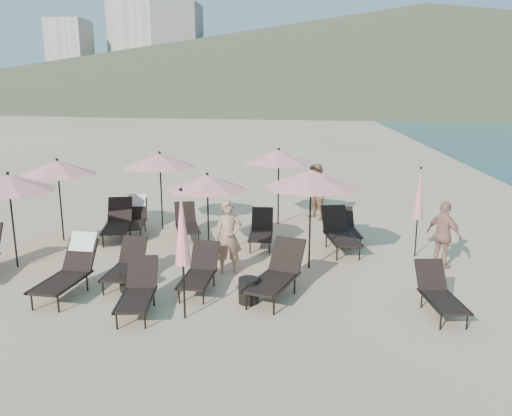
# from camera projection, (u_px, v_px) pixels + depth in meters

# --- Properties ---
(ground) EXTENTS (800.00, 800.00, 0.00)m
(ground) POSITION_uv_depth(u_px,v_px,m) (243.00, 302.00, 9.74)
(ground) COLOR #D6BA8C
(ground) RESTS_ON ground
(volcanic_headland) EXTENTS (690.00, 690.00, 55.00)m
(volcanic_headland) POSITION_uv_depth(u_px,v_px,m) (444.00, 56.00, 288.02)
(volcanic_headland) COLOR brown
(volcanic_headland) RESTS_ON ground
(hotel_skyline) EXTENTS (109.00, 82.00, 55.00)m
(hotel_skyline) POSITION_uv_depth(u_px,v_px,m) (150.00, 59.00, 278.36)
(hotel_skyline) COLOR beige
(hotel_skyline) RESTS_ON ground
(lounger_1) EXTENTS (0.74, 1.81, 1.11)m
(lounger_1) POSITION_uv_depth(u_px,v_px,m) (70.00, 268.00, 10.08)
(lounger_1) COLOR black
(lounger_1) RESTS_ON ground
(lounger_2) EXTENTS (0.62, 1.53, 0.87)m
(lounger_2) POSITION_uv_depth(u_px,v_px,m) (126.00, 265.00, 10.66)
(lounger_2) COLOR black
(lounger_2) RESTS_ON ground
(lounger_3) EXTENTS (0.60, 1.54, 0.88)m
(lounger_3) POSITION_uv_depth(u_px,v_px,m) (200.00, 271.00, 10.27)
(lounger_3) COLOR black
(lounger_3) RESTS_ON ground
(lounger_4) EXTENTS (1.18, 1.91, 1.03)m
(lounger_4) POSITION_uv_depth(u_px,v_px,m) (277.00, 273.00, 9.93)
(lounger_4) COLOR black
(lounger_4) RESTS_ON ground
(lounger_5) EXTENTS (0.78, 1.54, 0.85)m
(lounger_5) POSITION_uv_depth(u_px,v_px,m) (439.00, 293.00, 9.18)
(lounger_5) COLOR black
(lounger_5) RESTS_ON ground
(lounger_6) EXTENTS (0.96, 1.76, 1.04)m
(lounger_6) POSITION_uv_depth(u_px,v_px,m) (135.00, 216.00, 14.55)
(lounger_6) COLOR black
(lounger_6) RESTS_ON ground
(lounger_7) EXTENTS (1.13, 1.93, 1.04)m
(lounger_7) POSITION_uv_depth(u_px,v_px,m) (118.00, 222.00, 14.00)
(lounger_7) COLOR black
(lounger_7) RESTS_ON ground
(lounger_8) EXTENTS (1.10, 1.69, 0.91)m
(lounger_8) POSITION_uv_depth(u_px,v_px,m) (187.00, 223.00, 14.10)
(lounger_8) COLOR black
(lounger_8) RESTS_ON ground
(lounger_9) EXTENTS (0.69, 1.61, 0.90)m
(lounger_9) POSITION_uv_depth(u_px,v_px,m) (261.00, 230.00, 13.37)
(lounger_9) COLOR black
(lounger_9) RESTS_ON ground
(lounger_10) EXTENTS (1.07, 1.91, 1.04)m
(lounger_10) POSITION_uv_depth(u_px,v_px,m) (340.00, 232.00, 12.93)
(lounger_10) COLOR black
(lounger_10) RESTS_ON ground
(lounger_11) EXTENTS (0.77, 1.55, 0.85)m
(lounger_11) POSITION_uv_depth(u_px,v_px,m) (347.00, 228.00, 13.71)
(lounger_11) COLOR black
(lounger_11) RESTS_ON ground
(lounger_12) EXTENTS (0.84, 1.62, 0.89)m
(lounger_12) POSITION_uv_depth(u_px,v_px,m) (138.00, 290.00, 9.24)
(lounger_12) COLOR black
(lounger_12) RESTS_ON ground
(umbrella_open_0) EXTENTS (2.11, 2.11, 2.27)m
(umbrella_open_0) POSITION_uv_depth(u_px,v_px,m) (8.00, 183.00, 11.30)
(umbrella_open_0) COLOR black
(umbrella_open_0) RESTS_ON ground
(umbrella_open_1) EXTENTS (1.99, 1.99, 2.14)m
(umbrella_open_1) POSITION_uv_depth(u_px,v_px,m) (207.00, 182.00, 12.06)
(umbrella_open_1) COLOR black
(umbrella_open_1) RESTS_ON ground
(umbrella_open_2) EXTENTS (2.23, 2.23, 2.40)m
(umbrella_open_2) POSITION_uv_depth(u_px,v_px,m) (311.00, 178.00, 11.23)
(umbrella_open_2) COLOR black
(umbrella_open_2) RESTS_ON ground
(umbrella_open_3) EXTENTS (2.20, 2.20, 2.36)m
(umbrella_open_3) POSITION_uv_depth(u_px,v_px,m) (160.00, 160.00, 14.60)
(umbrella_open_3) COLOR black
(umbrella_open_3) RESTS_ON ground
(umbrella_open_4) EXTENTS (2.22, 2.22, 2.39)m
(umbrella_open_4) POSITION_uv_depth(u_px,v_px,m) (279.00, 157.00, 15.27)
(umbrella_open_4) COLOR black
(umbrella_open_4) RESTS_ON ground
(umbrella_open_5) EXTENTS (2.14, 2.14, 2.30)m
(umbrella_open_5) POSITION_uv_depth(u_px,v_px,m) (58.00, 168.00, 13.45)
(umbrella_open_5) COLOR black
(umbrella_open_5) RESTS_ON ground
(umbrella_closed_0) EXTENTS (0.28, 0.28, 2.41)m
(umbrella_closed_0) POSITION_uv_depth(u_px,v_px,m) (182.00, 229.00, 8.68)
(umbrella_closed_0) COLOR black
(umbrella_closed_0) RESTS_ON ground
(umbrella_closed_1) EXTENTS (0.27, 0.27, 2.27)m
(umbrella_closed_1) POSITION_uv_depth(u_px,v_px,m) (419.00, 195.00, 12.19)
(umbrella_closed_1) COLOR black
(umbrella_closed_1) RESTS_ON ground
(side_table_0) EXTENTS (0.42, 0.42, 0.44)m
(side_table_0) POSITION_uv_depth(u_px,v_px,m) (130.00, 280.00, 10.29)
(side_table_0) COLOR black
(side_table_0) RESTS_ON ground
(side_table_1) EXTENTS (0.40, 0.40, 0.49)m
(side_table_1) POSITION_uv_depth(u_px,v_px,m) (249.00, 290.00, 9.68)
(side_table_1) COLOR black
(side_table_1) RESTS_ON ground
(beachgoer_a) EXTENTS (0.69, 0.53, 1.68)m
(beachgoer_a) POSITION_uv_depth(u_px,v_px,m) (229.00, 237.00, 11.19)
(beachgoer_a) COLOR #A7745B
(beachgoer_a) RESTS_ON ground
(beachgoer_b) EXTENTS (1.09, 1.12, 1.82)m
(beachgoer_b) POSITION_uv_depth(u_px,v_px,m) (316.00, 192.00, 16.07)
(beachgoer_b) COLOR #9E7752
(beachgoer_b) RESTS_ON ground
(beachgoer_c) EXTENTS (0.89, 0.96, 1.58)m
(beachgoer_c) POSITION_uv_depth(u_px,v_px,m) (444.00, 235.00, 11.54)
(beachgoer_c) COLOR tan
(beachgoer_c) RESTS_ON ground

